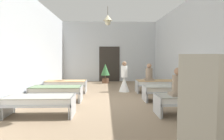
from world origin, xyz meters
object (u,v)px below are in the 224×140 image
(potted_plant, at_px, (105,72))
(bed_right_row_0, at_px, (189,100))
(bed_right_row_2, at_px, (156,83))
(patient_seated_secondary, at_px, (178,85))
(patient_seated_primary, at_px, (149,74))
(bed_left_row_1, at_px, (56,90))
(nurse_near_aisle, at_px, (124,81))
(bed_right_row_1, at_px, (168,89))
(bed_left_row_0, at_px, (40,101))
(bed_left_row_2, at_px, (66,83))

(potted_plant, bearing_deg, bed_right_row_0, -71.64)
(bed_right_row_2, bearing_deg, patient_seated_secondary, -95.22)
(patient_seated_primary, xyz_separation_m, patient_seated_secondary, (0.00, -3.79, 0.00))
(bed_left_row_1, distance_m, nurse_near_aisle, 3.48)
(patient_seated_secondary, height_order, potted_plant, patient_seated_secondary)
(bed_right_row_0, xyz_separation_m, bed_right_row_1, (0.00, 1.90, 0.00))
(nurse_near_aisle, bearing_deg, bed_right_row_0, -122.38)
(bed_left_row_1, distance_m, bed_right_row_1, 4.26)
(bed_left_row_0, relative_size, nurse_near_aisle, 1.28)
(bed_right_row_1, bearing_deg, patient_seated_primary, 100.68)
(bed_left_row_0, distance_m, nurse_near_aisle, 4.87)
(bed_right_row_0, distance_m, patient_seated_primary, 3.80)
(bed_right_row_0, relative_size, potted_plant, 1.52)
(nurse_near_aisle, relative_size, patient_seated_secondary, 1.86)
(bed_left_row_0, distance_m, bed_left_row_1, 1.90)
(bed_left_row_1, bearing_deg, nurse_near_aisle, 37.44)
(bed_left_row_0, height_order, bed_right_row_1, same)
(bed_right_row_0, distance_m, nurse_near_aisle, 4.29)
(bed_left_row_0, bearing_deg, bed_right_row_1, 24.03)
(bed_left_row_0, relative_size, patient_seated_primary, 2.38)
(bed_left_row_2, bearing_deg, bed_left_row_1, -90.00)
(bed_right_row_2, height_order, potted_plant, potted_plant)
(patient_seated_primary, xyz_separation_m, potted_plant, (-2.07, 3.52, -0.14))
(patient_seated_secondary, bearing_deg, nurse_near_aisle, 105.84)
(bed_left_row_0, distance_m, bed_left_row_2, 3.80)
(nurse_near_aisle, bearing_deg, bed_left_row_2, 131.61)
(bed_left_row_2, xyz_separation_m, bed_right_row_2, (4.26, 0.00, 0.00))
(nurse_near_aisle, distance_m, potted_plant, 3.40)
(bed_left_row_1, height_order, bed_right_row_1, same)
(bed_right_row_0, height_order, bed_left_row_1, same)
(nurse_near_aisle, xyz_separation_m, patient_seated_secondary, (1.15, -4.05, 0.34))
(bed_right_row_2, xyz_separation_m, patient_seated_secondary, (-0.35, -3.83, 0.43))
(bed_right_row_0, distance_m, bed_right_row_2, 3.80)
(bed_left_row_2, bearing_deg, bed_left_row_0, -90.00)
(potted_plant, bearing_deg, patient_seated_secondary, -74.22)
(bed_right_row_2, relative_size, potted_plant, 1.52)
(potted_plant, bearing_deg, bed_right_row_1, -65.81)
(bed_left_row_1, bearing_deg, bed_left_row_0, -90.00)
(bed_right_row_0, xyz_separation_m, potted_plant, (-2.42, 7.28, 0.29))
(bed_left_row_2, relative_size, potted_plant, 1.52)
(bed_left_row_2, distance_m, potted_plant, 3.95)
(bed_left_row_0, bearing_deg, bed_right_row_0, 0.00)
(bed_left_row_1, bearing_deg, bed_left_row_2, 90.00)
(bed_right_row_0, bearing_deg, bed_right_row_1, 90.00)
(bed_right_row_0, bearing_deg, patient_seated_primary, 95.32)
(bed_left_row_0, height_order, potted_plant, potted_plant)
(bed_right_row_2, height_order, patient_seated_secondary, patient_seated_secondary)
(patient_seated_secondary, bearing_deg, potted_plant, 105.78)
(bed_left_row_1, height_order, potted_plant, potted_plant)
(bed_left_row_0, relative_size, bed_right_row_2, 1.00)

